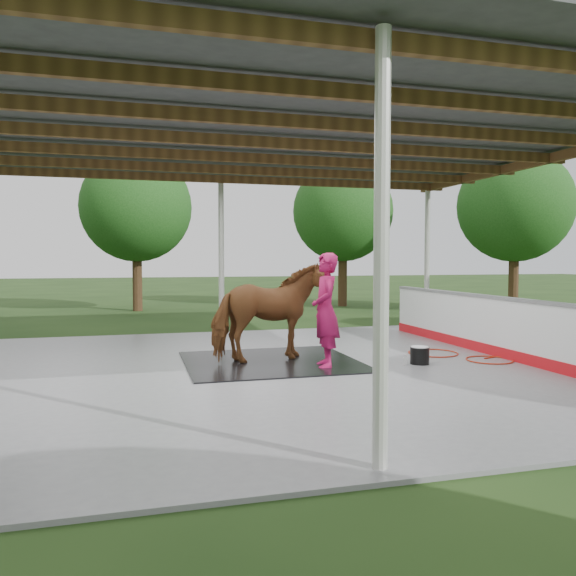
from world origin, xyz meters
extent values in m
plane|color=#1E3814|center=(0.00, 0.00, 0.00)|extent=(100.00, 100.00, 0.00)
cube|color=slate|center=(0.00, 0.00, 0.03)|extent=(12.00, 10.00, 0.05)
cylinder|color=beige|center=(0.00, -4.70, 1.98)|extent=(0.14, 0.14, 3.85)
cylinder|color=beige|center=(0.00, 4.70, 1.98)|extent=(0.14, 0.14, 3.85)
cylinder|color=beige|center=(5.70, 4.70, 1.98)|extent=(0.14, 0.14, 3.85)
cube|color=brown|center=(0.00, -4.50, 3.85)|extent=(12.00, 0.10, 0.18)
cube|color=brown|center=(0.00, -3.00, 3.85)|extent=(12.00, 0.10, 0.18)
cube|color=brown|center=(0.00, -1.50, 3.85)|extent=(12.00, 0.10, 0.18)
cube|color=brown|center=(0.00, 0.00, 3.85)|extent=(12.00, 0.10, 0.18)
cube|color=brown|center=(0.00, 1.50, 3.85)|extent=(12.00, 0.10, 0.18)
cube|color=brown|center=(0.00, 3.00, 3.85)|extent=(12.00, 0.10, 0.18)
cube|color=brown|center=(0.00, 4.50, 3.85)|extent=(12.00, 0.10, 0.18)
cube|color=brown|center=(5.70, 0.00, 3.85)|extent=(0.12, 10.00, 0.18)
cube|color=#38383A|center=(0.00, 0.00, 4.05)|extent=(12.60, 10.60, 0.10)
cube|color=red|center=(4.59, 0.00, 0.15)|extent=(0.14, 8.00, 0.20)
cube|color=white|center=(4.60, 0.00, 0.65)|extent=(0.12, 8.00, 1.00)
cube|color=slate|center=(4.60, 0.00, 1.17)|extent=(0.16, 8.00, 0.06)
cylinder|color=#382314|center=(-2.00, 12.00, 1.10)|extent=(0.36, 0.36, 2.20)
sphere|color=#194714|center=(-2.00, 12.00, 3.80)|extent=(4.00, 4.00, 4.00)
cylinder|color=#382314|center=(6.00, 12.00, 1.10)|extent=(0.36, 0.36, 2.20)
sphere|color=#194714|center=(6.00, 12.00, 3.80)|extent=(4.00, 4.00, 4.00)
cylinder|color=#382314|center=(11.00, 8.00, 1.10)|extent=(0.36, 0.36, 2.20)
sphere|color=#194714|center=(11.00, 8.00, 3.80)|extent=(4.00, 4.00, 4.00)
cube|color=black|center=(0.26, 0.52, 0.06)|extent=(3.05, 2.86, 0.02)
imported|color=brown|center=(0.26, 0.52, 0.96)|extent=(2.26, 1.39, 1.78)
imported|color=#A9124C|center=(1.06, -0.16, 1.03)|extent=(0.57, 0.78, 1.96)
cylinder|color=black|center=(2.77, -0.33, 0.20)|extent=(0.34, 0.34, 0.30)
cylinder|color=white|center=(2.77, -0.33, 0.35)|extent=(0.31, 0.31, 0.03)
imported|color=silver|center=(2.83, -0.22, 0.19)|extent=(0.13, 0.13, 0.28)
imported|color=#338CD8|center=(2.48, -0.33, 0.14)|extent=(0.11, 0.11, 0.18)
torus|color=#B5250C|center=(3.55, 0.58, 0.06)|extent=(0.97, 0.97, 0.02)
torus|color=#B5250C|center=(4.16, -0.37, 0.06)|extent=(0.84, 0.84, 0.02)
cylinder|color=#B5250C|center=(4.81, -0.01, 0.06)|extent=(1.32, 0.45, 0.02)
camera|label=1|loc=(-2.08, -9.22, 1.91)|focal=35.00mm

